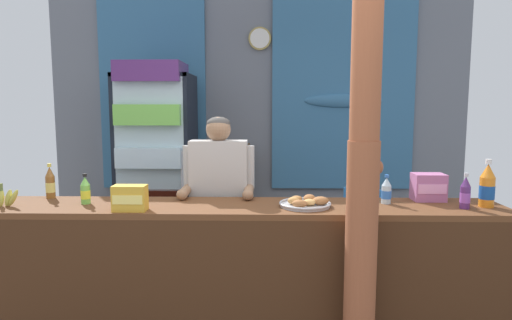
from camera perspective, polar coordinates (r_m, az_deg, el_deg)
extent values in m
plane|color=slate|center=(3.86, 0.00, -17.53)|extent=(7.17, 7.17, 0.00)
cube|color=slate|center=(5.23, 0.40, 5.30)|extent=(4.78, 0.12, 2.90)
cube|color=teal|center=(5.30, -13.08, 8.63)|extent=(1.21, 0.04, 2.25)
ellipsoid|color=teal|center=(5.28, -13.10, 7.41)|extent=(0.67, 0.10, 0.16)
cube|color=teal|center=(5.22, 11.12, 8.71)|extent=(1.62, 0.04, 2.25)
ellipsoid|color=teal|center=(5.19, 11.12, 7.47)|extent=(0.89, 0.10, 0.16)
cylinder|color=tan|center=(5.20, 0.49, 15.31)|extent=(0.26, 0.03, 0.26)
cylinder|color=white|center=(5.19, 0.49, 15.34)|extent=(0.22, 0.01, 0.22)
cube|color=beige|center=(5.20, 9.00, 10.57)|extent=(0.24, 0.02, 0.18)
cube|color=brown|center=(3.04, -2.81, -6.14)|extent=(3.65, 0.53, 0.04)
cube|color=#432715|center=(2.95, -3.10, -16.06)|extent=(3.65, 0.04, 0.89)
cube|color=#432715|center=(3.54, 28.30, -12.91)|extent=(0.08, 0.48, 0.89)
cylinder|color=#995133|center=(2.75, 13.27, -12.31)|extent=(0.19, 0.19, 1.40)
cylinder|color=#995133|center=(2.65, 14.15, 17.72)|extent=(0.17, 0.17, 1.40)
ellipsoid|color=#995133|center=(2.64, 15.38, -0.91)|extent=(0.06, 0.05, 0.08)
cube|color=black|center=(5.12, -11.63, -0.35)|extent=(0.76, 0.04, 1.92)
cube|color=black|center=(4.92, -16.55, -0.80)|extent=(0.04, 0.67, 1.92)
cube|color=black|center=(4.75, -8.22, -0.85)|extent=(0.04, 0.67, 1.92)
cube|color=black|center=(4.79, -12.76, 10.41)|extent=(0.76, 0.67, 0.04)
cube|color=black|center=(5.02, -12.18, -11.29)|extent=(0.76, 0.67, 0.08)
cube|color=silver|center=(4.50, -13.44, -0.75)|extent=(0.70, 0.02, 1.76)
cylinder|color=#B7B7BC|center=(4.41, -9.49, -1.47)|extent=(0.02, 0.02, 0.40)
cube|color=silver|center=(4.89, -12.34, -5.39)|extent=(0.68, 0.59, 0.02)
cube|color=black|center=(4.73, -12.76, -4.45)|extent=(0.64, 0.55, 0.20)
cube|color=silver|center=(4.82, -12.46, -0.53)|extent=(0.68, 0.59, 0.02)
cube|color=silver|center=(4.67, -12.90, 0.59)|extent=(0.64, 0.55, 0.20)
cube|color=silver|center=(4.78, -12.60, 4.45)|extent=(0.68, 0.59, 0.02)
cube|color=#75C64C|center=(4.64, -13.04, 5.72)|extent=(0.64, 0.55, 0.20)
cube|color=silver|center=(4.78, -12.73, 9.46)|extent=(0.68, 0.59, 0.02)
cube|color=#56286B|center=(4.66, -13.18, 10.87)|extent=(0.64, 0.55, 0.20)
cube|color=brown|center=(5.08, -6.02, -4.56)|extent=(0.04, 0.28, 1.18)
cube|color=brown|center=(5.05, -1.04, -4.61)|extent=(0.04, 0.28, 1.18)
cube|color=brown|center=(4.99, -3.57, 0.04)|extent=(0.44, 0.28, 0.02)
cylinder|color=brown|center=(4.99, -4.34, 1.00)|extent=(0.06, 0.06, 0.14)
cylinder|color=#56286B|center=(4.98, -2.82, 0.96)|extent=(0.06, 0.06, 0.14)
cube|color=brown|center=(5.05, -3.54, -3.94)|extent=(0.44, 0.28, 0.02)
cylinder|color=orange|center=(5.04, -4.30, -2.97)|extent=(0.06, 0.06, 0.15)
cylinder|color=brown|center=(5.03, -2.80, -3.24)|extent=(0.05, 0.05, 0.10)
cube|color=brown|center=(5.13, -3.51, -7.81)|extent=(0.44, 0.28, 0.02)
cylinder|color=orange|center=(5.11, -4.26, -6.92)|extent=(0.06, 0.06, 0.14)
cylinder|color=brown|center=(5.11, -2.78, -7.06)|extent=(0.05, 0.05, 0.12)
cube|color=#3884D6|center=(4.40, 14.41, -8.55)|extent=(0.58, 0.58, 0.04)
cube|color=#3884D6|center=(4.16, 13.99, -6.32)|extent=(0.40, 0.21, 0.40)
cylinder|color=#3884D6|center=(4.62, 17.14, -10.76)|extent=(0.04, 0.04, 0.44)
cylinder|color=#3884D6|center=(4.68, 12.45, -10.37)|extent=(0.04, 0.04, 0.44)
cylinder|color=#3884D6|center=(4.26, 16.41, -12.25)|extent=(0.04, 0.04, 0.44)
cylinder|color=#3884D6|center=(4.32, 11.32, -11.79)|extent=(0.04, 0.04, 0.44)
cube|color=#3884D6|center=(4.34, 17.08, -7.22)|extent=(0.20, 0.38, 0.03)
cube|color=#3884D6|center=(4.41, 11.89, -6.83)|extent=(0.20, 0.38, 0.03)
cylinder|color=#28282D|center=(3.61, -6.18, -12.32)|extent=(0.11, 0.11, 0.82)
cylinder|color=#28282D|center=(3.60, -3.17, -12.39)|extent=(0.11, 0.11, 0.82)
cube|color=#BCB7B2|center=(3.44, -4.79, -1.79)|extent=(0.44, 0.20, 0.52)
sphere|color=#997051|center=(3.41, -4.85, 3.96)|extent=(0.19, 0.19, 0.19)
ellipsoid|color=#4C4742|center=(3.41, -4.84, 4.68)|extent=(0.18, 0.18, 0.10)
cylinder|color=#BCB7B2|center=(3.47, -8.67, -0.85)|extent=(0.08, 0.08, 0.33)
cylinder|color=#997051|center=(3.35, -9.06, -3.98)|extent=(0.07, 0.26, 0.07)
sphere|color=#997051|center=(3.22, -9.47, -4.41)|extent=(0.08, 0.08, 0.08)
cylinder|color=#BCB7B2|center=(3.42, -0.87, -0.88)|extent=(0.08, 0.08, 0.33)
cylinder|color=#997051|center=(3.30, -0.96, -4.06)|extent=(0.07, 0.26, 0.07)
sphere|color=#997051|center=(3.17, -1.05, -4.51)|extent=(0.08, 0.08, 0.08)
cylinder|color=orange|center=(3.34, 27.49, -3.68)|extent=(0.10, 0.10, 0.20)
cone|color=orange|center=(3.32, 27.62, -1.22)|extent=(0.10, 0.10, 0.09)
cylinder|color=white|center=(3.31, 27.68, -0.18)|extent=(0.04, 0.04, 0.03)
cylinder|color=#194C99|center=(3.34, 27.49, -3.68)|extent=(0.10, 0.10, 0.09)
cylinder|color=silver|center=(3.20, 16.35, -4.28)|extent=(0.07, 0.07, 0.12)
cone|color=silver|center=(3.18, 16.41, -2.68)|extent=(0.07, 0.07, 0.06)
cylinder|color=blue|center=(3.18, 16.43, -2.00)|extent=(0.03, 0.03, 0.02)
cylinder|color=blue|center=(3.20, 16.35, -4.28)|extent=(0.07, 0.07, 0.06)
cylinder|color=brown|center=(3.58, -24.86, -3.20)|extent=(0.06, 0.06, 0.16)
cone|color=brown|center=(3.56, -24.95, -1.38)|extent=(0.06, 0.06, 0.07)
cylinder|color=#E5CC4C|center=(3.55, -24.99, -0.61)|extent=(0.03, 0.03, 0.03)
cylinder|color=#E5D166|center=(3.58, -24.86, -3.20)|extent=(0.07, 0.07, 0.07)
cylinder|color=#56286B|center=(3.22, 25.22, -4.38)|extent=(0.06, 0.06, 0.15)
cone|color=#56286B|center=(3.21, 25.32, -2.52)|extent=(0.06, 0.06, 0.07)
cylinder|color=silver|center=(3.20, 25.36, -1.73)|extent=(0.03, 0.03, 0.02)
cylinder|color=purple|center=(3.22, 25.22, -4.38)|extent=(0.07, 0.07, 0.07)
cylinder|color=#75C64C|center=(3.28, -21.01, -4.14)|extent=(0.06, 0.06, 0.13)
cone|color=#75C64C|center=(3.26, -21.09, -2.52)|extent=(0.06, 0.06, 0.06)
cylinder|color=black|center=(3.26, -21.12, -1.83)|extent=(0.03, 0.03, 0.02)
cylinder|color=yellow|center=(3.28, -21.01, -4.14)|extent=(0.06, 0.06, 0.06)
cube|color=gold|center=(2.97, -15.86, -4.72)|extent=(0.21, 0.11, 0.17)
cube|color=#FFE26D|center=(2.92, -16.18, -4.94)|extent=(0.19, 0.00, 0.06)
cube|color=#B76699|center=(3.39, 21.23, -3.26)|extent=(0.22, 0.15, 0.19)
cube|color=#F7A5D8|center=(3.32, 21.69, -3.50)|extent=(0.20, 0.00, 0.07)
cylinder|color=#BCBCC1|center=(3.01, 6.30, -5.80)|extent=(0.33, 0.33, 0.02)
torus|color=#BCBCC1|center=(3.00, 6.30, -5.54)|extent=(0.35, 0.35, 0.02)
ellipsoid|color=#A36638|center=(3.00, 8.30, -5.18)|extent=(0.11, 0.09, 0.06)
ellipsoid|color=#A36638|center=(3.06, 6.87, -4.91)|extent=(0.08, 0.08, 0.06)
ellipsoid|color=#B2753D|center=(3.08, 5.24, -4.94)|extent=(0.07, 0.07, 0.04)
ellipsoid|color=#C68947|center=(2.99, 4.84, -5.23)|extent=(0.08, 0.07, 0.05)
ellipsoid|color=#A36638|center=(2.90, 5.62, -5.58)|extent=(0.10, 0.07, 0.05)
ellipsoid|color=tan|center=(2.97, 6.86, -5.40)|extent=(0.08, 0.08, 0.04)
ellipsoid|color=#CCC14C|center=(3.44, -29.87, -4.29)|extent=(0.04, 0.05, 0.13)
ellipsoid|color=#CCC14C|center=(3.42, -29.16, -4.29)|extent=(0.07, 0.04, 0.13)
ellipsoid|color=#CCC14C|center=(3.39, -28.67, -4.29)|extent=(0.10, 0.05, 0.13)
cylinder|color=olive|center=(3.43, -29.90, -3.03)|extent=(0.02, 0.02, 0.05)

